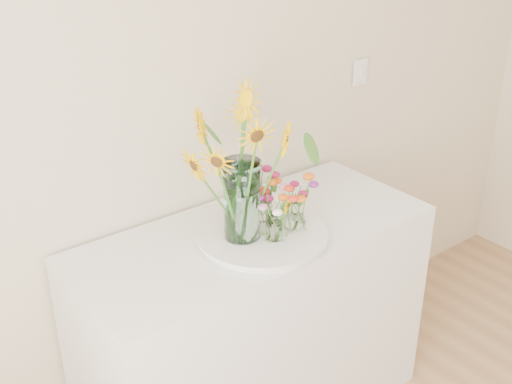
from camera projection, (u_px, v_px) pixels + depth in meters
counter at (254, 326)px, 2.62m from camera, size 1.40×0.60×0.90m
tray at (262, 236)px, 2.36m from camera, size 0.46×0.46×0.02m
mason_jar at (242, 200)px, 2.26m from camera, size 0.13×0.13×0.30m
sunflower_bouquet at (241, 166)px, 2.20m from camera, size 0.71×0.71×0.57m
small_vase_a at (274, 227)px, 2.29m from camera, size 0.06×0.06×0.10m
wildflower_posy_a at (274, 216)px, 2.27m from camera, size 0.21×0.21×0.19m
small_vase_b at (295, 215)px, 2.36m from camera, size 0.08×0.08×0.11m
wildflower_posy_b at (295, 204)px, 2.34m from camera, size 0.20×0.20×0.20m
small_vase_c at (263, 206)px, 2.42m from camera, size 0.08×0.08×0.12m
wildflower_posy_c at (263, 195)px, 2.40m from camera, size 0.17×0.17×0.21m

